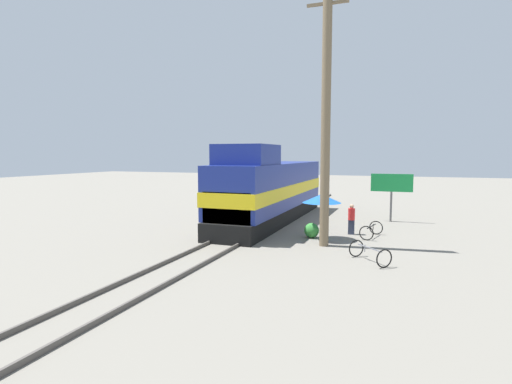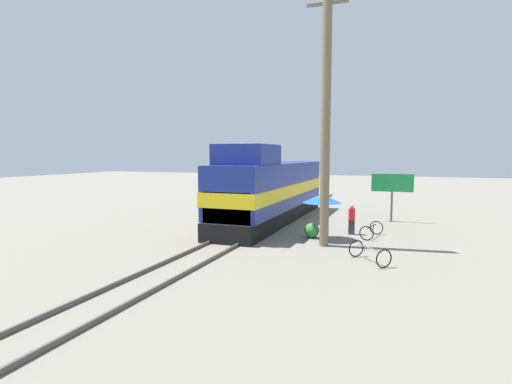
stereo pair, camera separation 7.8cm
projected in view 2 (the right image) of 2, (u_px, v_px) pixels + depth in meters
The scene contains 11 objects.
ground_plane at pixel (254, 230), 21.65m from camera, with size 120.00×120.00×0.00m, color slate.
rail_near at pixel (242, 228), 21.89m from camera, with size 0.08×40.34×0.15m, color #4C4742.
rail_far at pixel (266, 230), 21.39m from camera, with size 0.08×40.34×0.15m, color #4C4742.
locomotive at pixel (271, 190), 24.23m from camera, with size 2.88×14.51×4.60m.
utility_pole at pixel (326, 110), 17.40m from camera, with size 1.80×0.41×11.95m.
vendor_umbrella at pixel (322, 199), 19.15m from camera, with size 1.86×1.86×2.20m.
billboard_sign at pixel (392, 185), 24.22m from camera, with size 2.45×0.12×2.93m.
shrub_cluster at pixel (312, 230), 19.64m from camera, with size 0.73×0.73×0.73m, color #388C38.
person_bystander at pixel (352, 218), 20.44m from camera, with size 0.34×0.34×1.57m.
bicycle at pixel (372, 230), 19.75m from camera, with size 1.04×1.84×0.70m.
bicycle_spare at pixel (369, 253), 15.18m from camera, with size 1.68×1.77×0.69m.
Camera 2 is at (7.63, -19.95, 4.09)m, focal length 28.00 mm.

